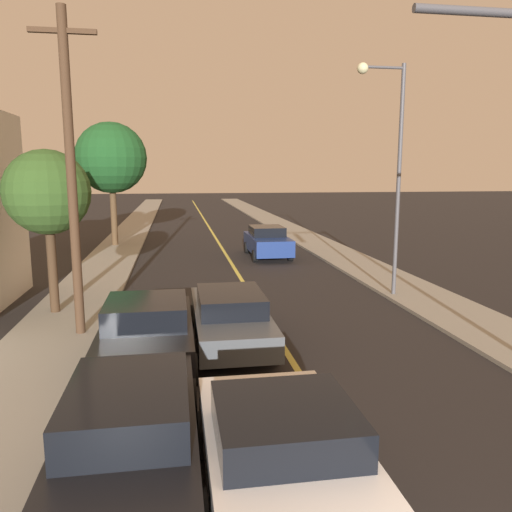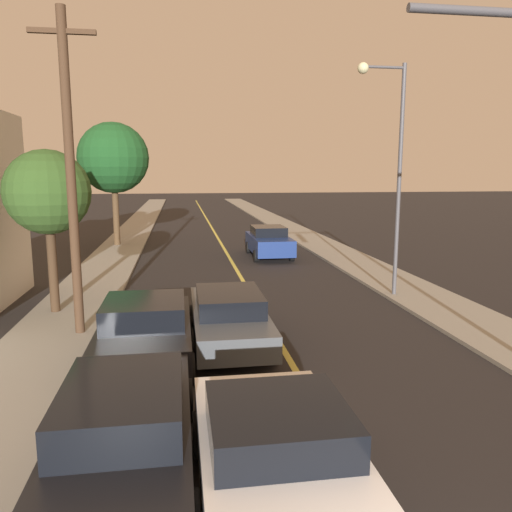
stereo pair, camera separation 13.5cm
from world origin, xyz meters
name	(u,v)px [view 1 (the left image)]	position (x,y,z in m)	size (l,w,h in m)	color
road_surface	(210,228)	(0.00, 36.00, 0.01)	(9.07, 80.00, 0.01)	black
sidewalk_left	(133,229)	(-5.79, 36.00, 0.06)	(2.50, 80.00, 0.12)	gray
sidewalk_right	(283,226)	(5.79, 36.00, 0.06)	(2.50, 80.00, 0.12)	gray
car_near_lane_front	(283,450)	(-1.27, 3.34, 0.76)	(2.11, 3.94, 1.44)	white
car_near_lane_second	(230,316)	(-1.27, 9.67, 0.71)	(1.92, 4.88, 1.38)	#474C51
car_outer_lane_front	(131,429)	(-3.27, 4.13, 0.80)	(1.94, 5.05, 1.51)	black
car_outer_lane_second	(147,331)	(-3.27, 8.54, 0.79)	(2.11, 4.28, 1.54)	black
car_far_oncoming	(267,241)	(2.04, 22.39, 0.80)	(1.98, 4.46, 1.56)	navy
streetlamp_right	(390,152)	(4.53, 13.49, 4.98)	(1.66, 0.36, 7.68)	#47474C
utility_pole_left	(71,171)	(-5.14, 10.77, 4.36)	(1.60, 0.24, 8.15)	#422D1E
tree_left_near	(47,193)	(-6.27, 12.99, 3.71)	(2.49, 2.49, 4.87)	#3D2B1C
tree_left_far	(111,158)	(-6.09, 27.17, 5.08)	(3.99, 3.99, 6.98)	#4C3823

